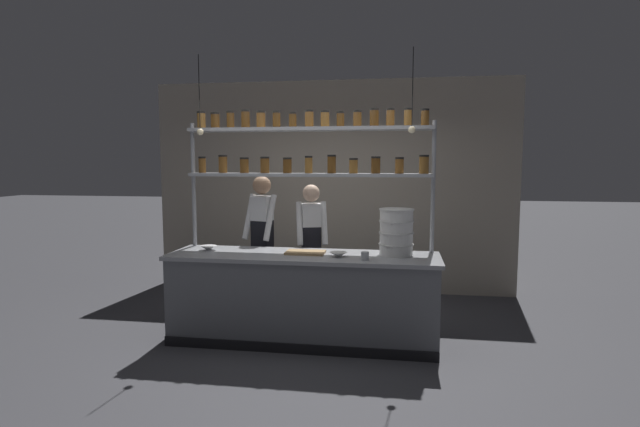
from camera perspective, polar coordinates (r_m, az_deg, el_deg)
name	(u,v)px	position (r m, az deg, el deg)	size (l,w,h in m)	color
ground_plane	(303,340)	(5.40, -1.90, -14.30)	(40.00, 40.00, 0.00)	#3D3D42
back_wall	(332,187)	(7.22, 1.33, 3.06)	(5.19, 0.12, 3.01)	#9E9384
prep_counter	(303,298)	(5.26, -1.92, -9.61)	(2.79, 0.76, 0.92)	slate
spice_shelf_unit	(308,154)	(5.40, -1.36, 6.80)	(2.68, 0.28, 2.43)	#999BA0
chef_left	(262,236)	(5.97, -6.63, -2.62)	(0.41, 0.35, 1.70)	black
chef_center	(311,242)	(5.93, -1.00, -3.32)	(0.41, 0.34, 1.60)	black
container_stack	(396,232)	(5.12, 8.71, -2.11)	(0.35, 0.35, 0.48)	white
cutting_board	(305,252)	(5.19, -1.67, -4.47)	(0.40, 0.26, 0.02)	#A88456
prep_bowl_near_left	(208,248)	(5.51, -12.63, -3.88)	(0.18, 0.18, 0.05)	white
prep_bowl_center_front	(338,255)	(5.01, 2.12, -4.72)	(0.17, 0.17, 0.05)	silver
serving_cup_front	(365,256)	(4.85, 5.16, -4.86)	(0.08, 0.08, 0.08)	#B2B7BC
pendant_light_row	(302,126)	(5.08, -2.02, 9.99)	(2.24, 0.07, 0.82)	black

